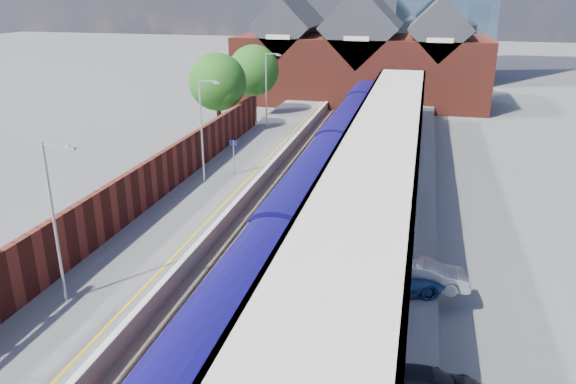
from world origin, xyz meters
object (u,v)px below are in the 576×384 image
at_px(lamp_post_c, 203,125).
at_px(platform_sign, 234,151).
at_px(parked_car_blue, 394,278).
at_px(lamp_post_d, 268,86).
at_px(train, 333,152).
at_px(lamp_post_b, 56,214).
at_px(parked_car_silver, 423,275).

height_order(lamp_post_c, platform_sign, lamp_post_c).
relative_size(platform_sign, parked_car_blue, 0.56).
bearing_deg(lamp_post_d, platform_sign, -84.44).
bearing_deg(train, lamp_post_b, -110.03).
height_order(train, lamp_post_b, lamp_post_b).
height_order(lamp_post_b, lamp_post_c, same).
bearing_deg(lamp_post_b, parked_car_blue, 16.93).
distance_m(lamp_post_b, lamp_post_d, 32.00).
bearing_deg(parked_car_silver, lamp_post_c, 44.36).
bearing_deg(platform_sign, lamp_post_c, -124.26).
relative_size(lamp_post_d, parked_car_blue, 1.56).
xyz_separation_m(lamp_post_b, lamp_post_c, (0.00, 16.00, 0.00)).
xyz_separation_m(lamp_post_d, platform_sign, (1.36, -14.00, -2.30)).
distance_m(lamp_post_c, parked_car_silver, 18.85).
xyz_separation_m(lamp_post_c, platform_sign, (1.36, 2.00, -2.30)).
xyz_separation_m(train, platform_sign, (-6.49, -3.54, 0.57)).
relative_size(lamp_post_c, parked_car_blue, 1.56).
distance_m(lamp_post_b, platform_sign, 18.20).
relative_size(train, lamp_post_c, 9.42).
relative_size(train, platform_sign, 26.37).
bearing_deg(train, parked_car_blue, -72.30).
height_order(train, lamp_post_c, lamp_post_c).
bearing_deg(lamp_post_b, platform_sign, 85.67).
xyz_separation_m(lamp_post_b, lamp_post_d, (0.00, 32.00, 0.00)).
relative_size(train, parked_car_blue, 14.73).
height_order(lamp_post_b, platform_sign, lamp_post_b).
relative_size(lamp_post_b, parked_car_silver, 1.75).
relative_size(lamp_post_d, parked_car_silver, 1.75).
distance_m(lamp_post_b, lamp_post_c, 16.00).
distance_m(lamp_post_c, parked_car_blue, 18.26).
distance_m(train, lamp_post_b, 23.11).
distance_m(lamp_post_c, platform_sign, 3.34).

